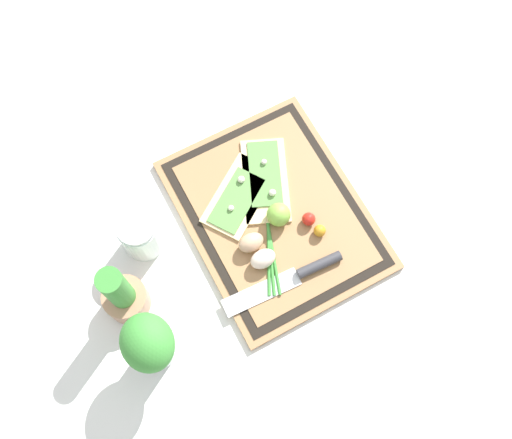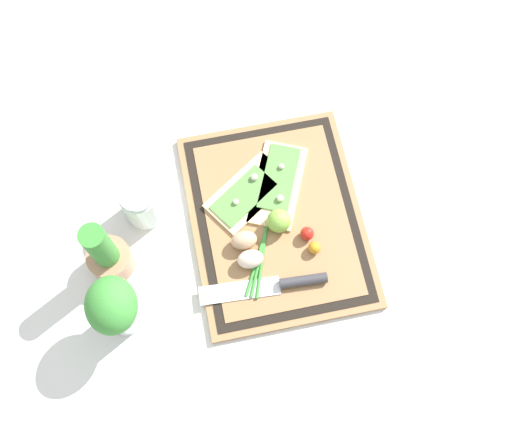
% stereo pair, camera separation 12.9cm
% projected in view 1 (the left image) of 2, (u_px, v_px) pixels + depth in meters
% --- Properties ---
extents(ground_plane, '(6.00, 6.00, 0.00)m').
position_uv_depth(ground_plane, '(274.00, 215.00, 1.33)').
color(ground_plane, silver).
extents(cutting_board, '(0.48, 0.37, 0.02)m').
position_uv_depth(cutting_board, '(275.00, 214.00, 1.33)').
color(cutting_board, '#997047').
rests_on(cutting_board, ground_plane).
extents(pizza_slice_near, '(0.23, 0.17, 0.02)m').
position_uv_depth(pizza_slice_near, '(265.00, 179.00, 1.34)').
color(pizza_slice_near, beige).
rests_on(pizza_slice_near, cutting_board).
extents(pizza_slice_far, '(0.19, 0.21, 0.02)m').
position_uv_depth(pizza_slice_far, '(239.00, 197.00, 1.33)').
color(pizza_slice_far, beige).
rests_on(pizza_slice_far, cutting_board).
extents(knife, '(0.05, 0.27, 0.02)m').
position_uv_depth(knife, '(302.00, 273.00, 1.26)').
color(knife, silver).
rests_on(knife, cutting_board).
extents(egg_brown, '(0.04, 0.06, 0.04)m').
position_uv_depth(egg_brown, '(251.00, 243.00, 1.27)').
color(egg_brown, tan).
rests_on(egg_brown, cutting_board).
extents(egg_pink, '(0.04, 0.06, 0.04)m').
position_uv_depth(egg_pink, '(263.00, 259.00, 1.26)').
color(egg_pink, beige).
rests_on(egg_pink, cutting_board).
extents(lime, '(0.05, 0.05, 0.05)m').
position_uv_depth(lime, '(278.00, 215.00, 1.29)').
color(lime, '#7FB742').
rests_on(lime, cutting_board).
extents(cherry_tomato_red, '(0.03, 0.03, 0.03)m').
position_uv_depth(cherry_tomato_red, '(309.00, 219.00, 1.30)').
color(cherry_tomato_red, red).
rests_on(cherry_tomato_red, cutting_board).
extents(cherry_tomato_yellow, '(0.03, 0.03, 0.03)m').
position_uv_depth(cherry_tomato_yellow, '(320.00, 231.00, 1.29)').
color(cherry_tomato_yellow, orange).
rests_on(cherry_tomato_yellow, cutting_board).
extents(scallion_bunch, '(0.29, 0.15, 0.01)m').
position_uv_depth(scallion_bunch, '(268.00, 227.00, 1.30)').
color(scallion_bunch, '#388433').
rests_on(scallion_bunch, cutting_board).
extents(herb_pot, '(0.09, 0.09, 0.20)m').
position_uv_depth(herb_pot, '(123.00, 295.00, 1.20)').
color(herb_pot, '#AD7A5B').
rests_on(herb_pot, ground_plane).
extents(sauce_jar, '(0.09, 0.09, 0.11)m').
position_uv_depth(sauce_jar, '(141.00, 236.00, 1.27)').
color(sauce_jar, silver).
rests_on(sauce_jar, ground_plane).
extents(herb_glass, '(0.11, 0.10, 0.18)m').
position_uv_depth(herb_glass, '(150.00, 345.00, 1.13)').
color(herb_glass, silver).
rests_on(herb_glass, ground_plane).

